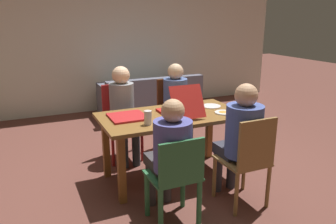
% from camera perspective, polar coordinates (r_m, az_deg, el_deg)
% --- Properties ---
extents(ground_plane, '(20.00, 20.00, 0.00)m').
position_cam_1_polar(ground_plane, '(4.02, 0.59, -10.93)').
color(ground_plane, brown).
extents(back_wall, '(7.79, 0.12, 2.93)m').
position_cam_1_polar(back_wall, '(6.69, -11.43, 12.76)').
color(back_wall, silver).
rests_on(back_wall, ground).
extents(dining_table, '(1.61, 0.85, 0.77)m').
position_cam_1_polar(dining_table, '(3.77, 0.62, -1.90)').
color(dining_table, brown).
rests_on(dining_table, ground).
extents(chair_0, '(0.41, 0.39, 0.98)m').
position_cam_1_polar(chair_0, '(4.70, 0.76, 0.20)').
color(chair_0, '#602E15').
rests_on(chair_0, ground).
extents(person_0, '(0.33, 0.49, 1.22)m').
position_cam_1_polar(person_0, '(4.53, 1.51, 1.95)').
color(person_0, '#2C4337').
rests_on(person_0, ground).
extents(chair_1, '(0.44, 0.40, 0.85)m').
position_cam_1_polar(chair_1, '(2.98, 1.39, -11.32)').
color(chair_1, '#2C683D').
rests_on(chair_1, ground).
extents(person_1, '(0.34, 0.55, 1.16)m').
position_cam_1_polar(person_1, '(2.99, 0.31, -6.41)').
color(person_1, '#3C383B').
rests_on(person_1, ground).
extents(chair_2, '(0.44, 0.44, 0.97)m').
position_cam_1_polar(chair_2, '(4.45, -8.18, -0.88)').
color(chair_2, '#B52526').
rests_on(chair_2, ground).
extents(person_2, '(0.31, 0.50, 1.23)m').
position_cam_1_polar(person_2, '(4.26, -7.70, 0.95)').
color(person_2, '#364049').
rests_on(person_2, ground).
extents(chair_3, '(0.43, 0.44, 0.94)m').
position_cam_1_polar(chair_3, '(3.31, 13.62, -7.74)').
color(chair_3, olive).
rests_on(chair_3, ground).
extents(person_3, '(0.36, 0.51, 1.23)m').
position_cam_1_polar(person_3, '(3.33, 12.39, -3.58)').
color(person_3, '#34343F').
rests_on(person_3, ground).
extents(pizza_box_0, '(0.37, 0.54, 0.36)m').
position_cam_1_polar(pizza_box_0, '(3.73, 1.81, 0.38)').
color(pizza_box_0, red).
rests_on(pizza_box_0, dining_table).
extents(pizza_box_1, '(0.39, 0.39, 0.02)m').
position_cam_1_polar(pizza_box_1, '(3.64, -6.93, -0.81)').
color(pizza_box_1, '#B11F21').
rests_on(pizza_box_1, dining_table).
extents(plate_0, '(0.21, 0.21, 0.03)m').
position_cam_1_polar(plate_0, '(3.83, 9.54, -0.03)').
color(plate_0, white).
rests_on(plate_0, dining_table).
extents(plate_1, '(0.23, 0.23, 0.01)m').
position_cam_1_polar(plate_1, '(4.08, 7.42, 1.00)').
color(plate_1, white).
rests_on(plate_1, dining_table).
extents(drinking_glass_0, '(0.07, 0.07, 0.13)m').
position_cam_1_polar(drinking_glass_0, '(3.79, 12.82, 0.48)').
color(drinking_glass_0, silver).
rests_on(drinking_glass_0, dining_table).
extents(drinking_glass_1, '(0.08, 0.08, 0.15)m').
position_cam_1_polar(drinking_glass_1, '(3.37, -3.47, -0.99)').
color(drinking_glass_1, silver).
rests_on(drinking_glass_1, dining_table).
extents(couch, '(1.82, 0.90, 0.77)m').
position_cam_1_polar(couch, '(6.32, -3.11, 1.99)').
color(couch, slate).
rests_on(couch, ground).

